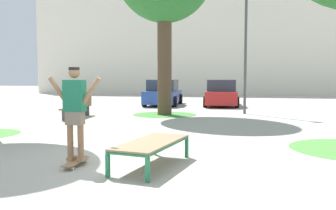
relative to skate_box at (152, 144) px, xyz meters
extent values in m
plane|color=#B2AA9E|center=(-0.70, 0.13, -0.41)|extent=(120.00, 120.00, 0.00)
cube|color=silver|center=(2.20, 29.99, 4.85)|extent=(42.97, 4.00, 10.53)
cube|color=#237A4C|center=(-0.18, 0.97, -0.22)|extent=(0.07, 0.07, 0.38)
cube|color=#237A4C|center=(0.51, 0.84, -0.22)|extent=(0.07, 0.07, 0.38)
cube|color=#237A4C|center=(-0.51, -0.84, -0.22)|extent=(0.07, 0.07, 0.38)
cube|color=#237A4C|center=(0.18, -0.97, -0.22)|extent=(0.07, 0.07, 0.38)
cylinder|color=#237A4C|center=(-0.34, 0.06, -0.01)|extent=(0.40, 1.88, 0.05)
cylinder|color=#237A4C|center=(0.34, -0.06, -0.01)|extent=(0.40, 1.88, 0.05)
cylinder|color=#237A4C|center=(0.17, 0.90, -0.01)|extent=(0.76, 0.19, 0.05)
cylinder|color=#237A4C|center=(-0.17, -0.90, -0.01)|extent=(0.76, 0.19, 0.05)
cube|color=#847051|center=(0.00, 0.00, 0.03)|extent=(1.10, 2.01, 0.03)
cube|color=#9E754C|center=(-1.35, -0.24, -0.33)|extent=(0.21, 0.80, 0.02)
cylinder|color=silver|center=(-1.43, 0.04, -0.39)|extent=(0.03, 0.06, 0.06)
cylinder|color=silver|center=(-1.28, 0.04, -0.39)|extent=(0.03, 0.06, 0.06)
cylinder|color=silver|center=(-1.42, -0.52, -0.39)|extent=(0.03, 0.06, 0.06)
cylinder|color=silver|center=(-1.27, -0.52, -0.39)|extent=(0.03, 0.06, 0.06)
cylinder|color=#8E6647|center=(-1.45, -0.24, 0.09)|extent=(0.11, 0.11, 0.82)
cube|color=#99704C|center=(-1.45, -0.19, -0.29)|extent=(0.10, 0.24, 0.07)
cylinder|color=#8E6647|center=(-1.25, -0.24, 0.09)|extent=(0.11, 0.11, 0.82)
cube|color=#99704C|center=(-1.25, -0.19, -0.29)|extent=(0.10, 0.24, 0.07)
cube|color=#756B5B|center=(-1.35, -0.24, 0.46)|extent=(0.30, 0.20, 0.24)
cube|color=#196647|center=(-1.35, -0.24, 0.86)|extent=(0.36, 0.22, 0.56)
cylinder|color=#8E6647|center=(-1.65, -0.24, 0.94)|extent=(0.40, 0.08, 0.52)
cylinder|color=#8E6647|center=(-1.05, -0.24, 0.94)|extent=(0.40, 0.08, 0.52)
sphere|color=#8E6647|center=(-1.35, -0.24, 1.27)|extent=(0.20, 0.20, 0.20)
cylinder|color=black|center=(-1.35, -0.24, 1.34)|extent=(0.19, 0.19, 0.05)
cylinder|color=brown|center=(-1.64, 8.95, 1.78)|extent=(0.61, 0.61, 4.39)
cylinder|color=#47893D|center=(-1.64, 8.95, -0.41)|extent=(2.78, 2.78, 0.01)
cube|color=#28479E|center=(-2.84, 14.33, 0.10)|extent=(1.87, 4.27, 0.70)
cube|color=#2D3847|center=(-2.83, 14.18, 0.77)|extent=(1.64, 2.16, 0.64)
cylinder|color=black|center=(-3.74, 15.60, -0.11)|extent=(0.24, 0.61, 0.60)
cylinder|color=black|center=(-2.04, 15.67, -0.11)|extent=(0.24, 0.61, 0.60)
cylinder|color=black|center=(-3.64, 13.00, -0.11)|extent=(0.24, 0.61, 0.60)
cylinder|color=black|center=(-1.94, 13.06, -0.11)|extent=(0.24, 0.61, 0.60)
cube|color=red|center=(0.55, 14.50, 0.10)|extent=(1.88, 4.27, 0.70)
cube|color=#2D3847|center=(0.55, 14.35, 0.77)|extent=(1.65, 2.16, 0.64)
cylinder|color=black|center=(-0.36, 15.77, -0.11)|extent=(0.25, 0.61, 0.60)
cylinder|color=black|center=(1.34, 15.84, -0.11)|extent=(0.25, 0.61, 0.60)
cylinder|color=black|center=(-0.25, 13.17, -0.11)|extent=(0.25, 0.61, 0.60)
cylinder|color=black|center=(1.45, 13.24, -0.11)|extent=(0.25, 0.61, 0.60)
cube|color=brown|center=(-4.85, 7.04, 0.02)|extent=(0.63, 2.43, 0.06)
cube|color=brown|center=(-4.65, 7.05, 0.24)|extent=(0.23, 2.40, 0.36)
cube|color=#424247|center=(-4.77, 6.08, -0.21)|extent=(0.38, 0.11, 0.40)
cube|color=#424247|center=(-4.92, 7.99, -0.21)|extent=(0.38, 0.11, 0.40)
cylinder|color=#4C4C51|center=(1.79, 10.02, 2.34)|extent=(0.12, 0.12, 5.50)
camera|label=1|loc=(1.51, -6.09, 1.17)|focal=37.88mm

